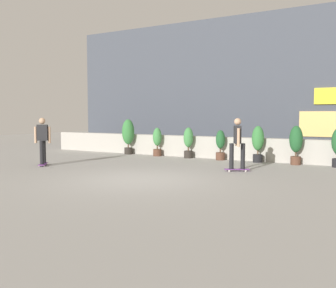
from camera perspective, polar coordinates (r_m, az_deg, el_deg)
The scene contains 11 objects.
ground_plane at distance 11.00m, azimuth -3.98°, elevation -5.19°, with size 48.00×48.00×0.00m, color #9E9B96.
planter_wall at distance 16.21m, azimuth 8.09°, elevation -0.56°, with size 18.00×0.40×0.90m, color #B2ADA3.
building_backdrop at distance 19.96m, azimuth 12.62°, elevation 8.33°, with size 20.00×2.08×6.50m.
potted_plant_0 at distance 17.99m, azimuth -5.80°, elevation 1.49°, with size 0.56×0.56×1.59m.
potted_plant_1 at distance 17.13m, azimuth -1.57°, elevation 0.47°, with size 0.38×0.38×1.24m.
potted_plant_2 at distance 16.37m, azimuth 2.97°, elevation 0.41°, with size 0.40×0.40×1.27m.
potted_plant_3 at distance 15.77m, azimuth 7.62°, elevation -0.03°, with size 0.36×0.36×1.19m.
potted_plant_4 at distance 15.23m, azimuth 12.92°, elevation 0.33°, with size 0.46×0.46×1.38m.
potted_plant_5 at distance 14.87m, azimuth 18.08°, elevation 0.22°, with size 0.47×0.47×1.41m.
skater_foreground at distance 14.52m, azimuth -17.74°, elevation 0.66°, with size 0.64×0.76×1.70m.
skater_by_wall_left at distance 12.66m, azimuth 10.03°, elevation 0.30°, with size 0.80×0.56×1.70m.
Camera 1 is at (6.14, -8.94, 1.81)m, focal length 42.00 mm.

